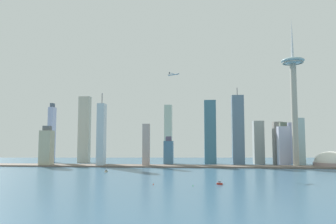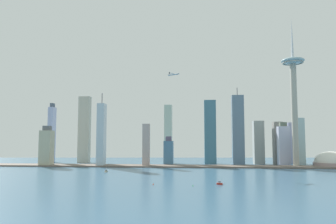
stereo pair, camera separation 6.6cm
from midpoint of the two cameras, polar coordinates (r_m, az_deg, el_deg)
The scene contains 22 objects.
waterfront_pier at distance 677.16m, azimuth 0.88°, elevation -9.63°, with size 822.73×50.35×2.90m, color #6D5F55.
observation_tower at distance 723.06m, azimuth 21.51°, elevation 4.49°, with size 47.37×47.37×316.12m.
stadium_dome at distance 751.66m, azimuth 27.23°, elevation -8.06°, with size 73.32×73.32×44.75m.
skyscraper_0 at distance 716.16m, azimuth 0.12°, elevation -7.17°, with size 20.77×25.84×63.68m.
skyscraper_1 at distance 818.76m, azimuth -14.70°, elevation -3.02°, with size 27.40×17.60×163.38m.
skyscraper_2 at distance 860.23m, azimuth -20.07°, elevation -3.67°, with size 12.40×22.60×148.72m.
skyscraper_3 at distance 763.85m, azimuth 7.52°, elevation -3.53°, with size 27.29×23.73×149.84m.
skyscraper_4 at distance 740.10m, azimuth -20.86°, elevation -5.91°, with size 24.76×23.61×86.46m.
skyscraper_5 at distance 770.80m, azimuth 19.02°, elevation -5.28°, with size 19.71×21.66×97.02m.
skyscraper_6 at distance 739.66m, azimuth 19.95°, elevation -5.60°, with size 24.37×18.94×94.46m.
skyscraper_7 at distance 820.61m, azimuth 21.45°, elevation -5.17°, with size 25.60×17.95×97.08m.
skyscraper_8 at distance 683.73m, azimuth -3.92°, elevation -5.91°, with size 14.26×14.96×90.16m.
skyscraper_9 at distance 779.37m, azimuth 15.85°, elevation -5.24°, with size 23.41×25.24×100.18m.
skyscraper_10 at distance 753.43m, azimuth 22.55°, elevation -4.94°, with size 14.66×20.60×103.69m.
skyscraper_11 at distance 761.95m, azimuth 12.36°, elevation -3.07°, with size 27.07×23.08×178.55m.
skyscraper_12 at distance 696.09m, azimuth -11.80°, elevation -4.00°, with size 15.52×22.25×156.44m.
skyscraper_13 at distance 774.87m, azimuth 0.06°, elevation -3.95°, with size 18.05×27.92×140.05m.
boat_1 at distance 421.02m, azimuth 9.20°, elevation -12.44°, with size 7.68×4.73×4.84m.
boat_2 at distance 579.17m, azimuth -10.99°, elevation -10.34°, with size 3.84×8.29×10.89m.
channel_buoy_0 at distance 403.46m, azimuth 4.48°, elevation -12.96°, with size 1.30×1.30×1.51m, color green.
channel_buoy_1 at distance 413.56m, azimuth -2.65°, elevation -12.73°, with size 1.24×1.24×2.19m, color #E54C19.
airplane at distance 639.63m, azimuth 1.04°, elevation 6.74°, with size 24.21×21.03×7.85m.
Camera 2 is at (46.50, -183.99, 57.75)m, focal length 34.14 mm.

